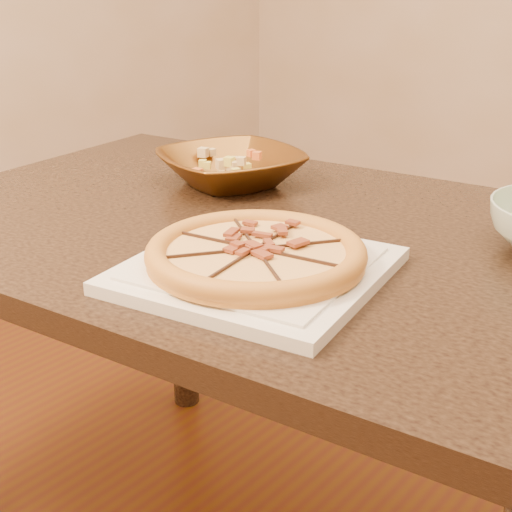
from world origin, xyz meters
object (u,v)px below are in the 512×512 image
object	(u,v)px
plate	(256,269)
pizza	(256,253)
bronze_bowl	(231,168)
dining_table	(272,287)

from	to	relation	value
plate	pizza	world-z (taller)	pizza
plate	bronze_bowl	xyz separation A→B (m)	(-0.32, 0.32, 0.02)
dining_table	plate	xyz separation A→B (m)	(0.11, -0.18, 0.12)
dining_table	plate	distance (m)	0.24
dining_table	plate	size ratio (longest dim) A/B	3.66
dining_table	bronze_bowl	world-z (taller)	bronze_bowl
plate	bronze_bowl	size ratio (longest dim) A/B	1.42
pizza	bronze_bowl	bearing A→B (deg)	135.68
bronze_bowl	dining_table	bearing A→B (deg)	-33.07
plate	bronze_bowl	bearing A→B (deg)	135.68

